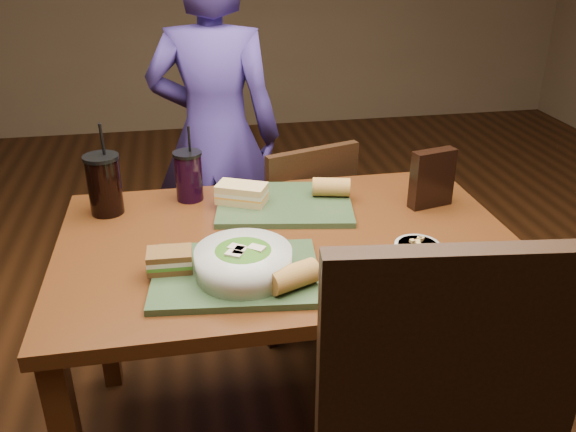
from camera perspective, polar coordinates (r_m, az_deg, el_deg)
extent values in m
cube|color=#4C260F|center=(1.88, 21.36, -16.42)|extent=(0.06, 0.06, 0.71)
cube|color=#4C260F|center=(2.27, -16.99, -7.72)|extent=(0.06, 0.06, 0.71)
cube|color=#4C260F|center=(2.41, 12.56, -5.03)|extent=(0.06, 0.06, 0.71)
cube|color=#4C260F|center=(1.76, 0.00, -2.65)|extent=(1.30, 0.85, 0.04)
cube|color=black|center=(1.17, 14.78, -15.17)|extent=(0.48, 0.10, 0.57)
cube|color=black|center=(2.50, 1.36, -2.28)|extent=(0.46, 0.46, 0.03)
cube|color=black|center=(2.25, 2.27, 1.06)|extent=(0.36, 0.14, 0.44)
cube|color=black|center=(2.45, -1.58, -8.53)|extent=(0.03, 0.03, 0.37)
cube|color=black|center=(2.50, 5.59, -7.77)|extent=(0.03, 0.03, 0.37)
cube|color=black|center=(2.71, -2.61, -4.85)|extent=(0.03, 0.03, 0.37)
cube|color=black|center=(2.76, 3.86, -4.24)|extent=(0.03, 0.03, 0.37)
imported|color=navy|center=(2.59, -6.81, 7.39)|extent=(0.62, 0.47, 1.51)
cube|color=#2C4124|center=(1.56, -4.86, -5.44)|extent=(0.45, 0.36, 0.02)
cube|color=#2C4124|center=(1.94, -0.31, 1.15)|extent=(0.47, 0.39, 0.02)
cylinder|color=silver|center=(1.52, -4.18, -4.36)|extent=(0.24, 0.24, 0.07)
ellipsoid|color=#427219|center=(1.52, -4.20, -3.90)|extent=(0.20, 0.20, 0.06)
cube|color=beige|center=(1.50, -2.96, -3.06)|extent=(0.05, 0.05, 0.01)
cube|color=beige|center=(1.49, -4.55, -3.32)|extent=(0.04, 0.05, 0.01)
cube|color=beige|center=(1.48, -5.04, -3.60)|extent=(0.05, 0.05, 0.01)
cube|color=beige|center=(1.50, -4.82, -3.01)|extent=(0.05, 0.05, 0.01)
cube|color=white|center=(1.66, 11.90, -4.11)|extent=(0.18, 0.18, 0.00)
cylinder|color=silver|center=(1.65, 11.98, -3.33)|extent=(0.12, 0.12, 0.05)
cylinder|color=black|center=(1.64, 12.04, -2.77)|extent=(0.10, 0.10, 0.01)
cube|color=#B28947|center=(1.64, 11.55, -2.33)|extent=(0.01, 0.01, 0.01)
cube|color=#B28947|center=(1.66, 12.19, -2.10)|extent=(0.02, 0.02, 0.01)
cube|color=#B28947|center=(1.63, 12.08, -2.57)|extent=(0.01, 0.01, 0.01)
cube|color=#B28947|center=(1.64, 12.03, -2.36)|extent=(0.01, 0.01, 0.01)
cube|color=#B28947|center=(1.66, 12.39, -2.08)|extent=(0.02, 0.02, 0.01)
cube|color=#593819|center=(1.58, -10.94, -4.67)|extent=(0.12, 0.08, 0.02)
cube|color=#3F721E|center=(1.58, -10.98, -4.27)|extent=(0.12, 0.08, 0.01)
cube|color=beige|center=(1.57, -11.02, -3.91)|extent=(0.12, 0.08, 0.01)
cube|color=#593819|center=(1.57, -11.06, -3.47)|extent=(0.12, 0.08, 0.02)
cube|color=tan|center=(1.93, -4.33, 1.59)|extent=(0.17, 0.14, 0.02)
cube|color=orange|center=(1.92, -4.35, 1.96)|extent=(0.17, 0.14, 0.01)
cube|color=beige|center=(1.92, -4.35, 2.20)|extent=(0.17, 0.14, 0.01)
cube|color=tan|center=(1.91, -4.37, 2.66)|extent=(0.17, 0.14, 0.02)
cylinder|color=#AD7533|center=(1.47, 0.50, -5.68)|extent=(0.14, 0.10, 0.06)
cylinder|color=#AD7533|center=(1.97, 4.07, 2.73)|extent=(0.13, 0.09, 0.06)
cylinder|color=black|center=(1.94, -16.78, 2.67)|extent=(0.10, 0.10, 0.18)
cylinder|color=black|center=(1.91, -17.14, 5.27)|extent=(0.11, 0.11, 0.01)
cylinder|color=black|center=(1.89, -16.99, 6.75)|extent=(0.01, 0.03, 0.11)
cylinder|color=black|center=(1.99, -9.26, 3.59)|extent=(0.09, 0.09, 0.15)
cylinder|color=black|center=(1.96, -9.43, 5.78)|extent=(0.09, 0.09, 0.01)
cylinder|color=black|center=(1.94, -9.23, 7.03)|extent=(0.01, 0.02, 0.10)
cube|color=black|center=(1.96, 13.33, 3.43)|extent=(0.15, 0.08, 0.19)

